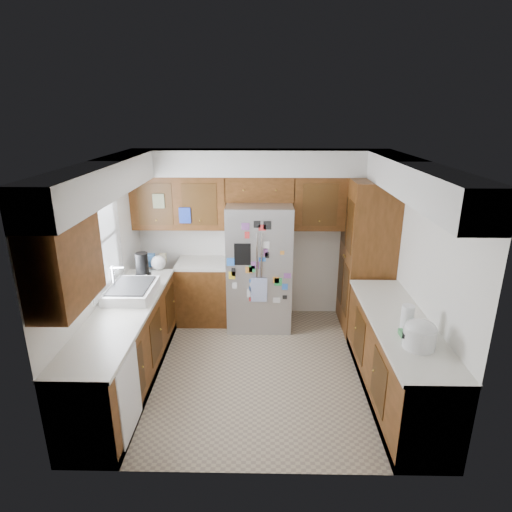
{
  "coord_description": "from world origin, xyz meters",
  "views": [
    {
      "loc": [
        0.06,
        -4.52,
        3.0
      ],
      "look_at": [
        -0.03,
        0.35,
        1.34
      ],
      "focal_mm": 30.0,
      "sensor_mm": 36.0,
      "label": 1
    }
  ],
  "objects_px": {
    "rice_cooker": "(420,334)",
    "pantry": "(367,256)",
    "paper_towel": "(407,318)",
    "fridge": "(259,266)"
  },
  "relations": [
    {
      "from": "fridge",
      "to": "rice_cooker",
      "type": "xyz_separation_m",
      "value": [
        1.5,
        -2.21,
        0.16
      ]
    },
    {
      "from": "fridge",
      "to": "paper_towel",
      "type": "height_order",
      "value": "fridge"
    },
    {
      "from": "fridge",
      "to": "rice_cooker",
      "type": "distance_m",
      "value": 2.68
    },
    {
      "from": "fridge",
      "to": "pantry",
      "type": "bearing_deg",
      "value": -2.05
    },
    {
      "from": "fridge",
      "to": "paper_towel",
      "type": "xyz_separation_m",
      "value": [
        1.48,
        -1.91,
        0.16
      ]
    },
    {
      "from": "rice_cooker",
      "to": "pantry",
      "type": "bearing_deg",
      "value": 89.99
    },
    {
      "from": "pantry",
      "to": "fridge",
      "type": "height_order",
      "value": "pantry"
    },
    {
      "from": "pantry",
      "to": "paper_towel",
      "type": "bearing_deg",
      "value": -90.69
    },
    {
      "from": "pantry",
      "to": "paper_towel",
      "type": "distance_m",
      "value": 1.86
    },
    {
      "from": "fridge",
      "to": "rice_cooker",
      "type": "bearing_deg",
      "value": -55.84
    }
  ]
}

